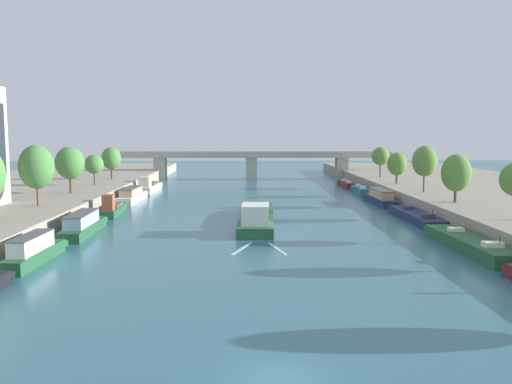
{
  "coord_description": "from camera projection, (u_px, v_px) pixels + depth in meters",
  "views": [
    {
      "loc": [
        -1.59,
        -24.04,
        11.61
      ],
      "look_at": [
        0.0,
        52.41,
        3.11
      ],
      "focal_mm": 37.47,
      "sensor_mm": 36.0,
      "label": 1
    }
  ],
  "objects": [
    {
      "name": "moored_boat_left_downstream",
      "position": [
        113.0,
        208.0,
        75.84
      ],
      "size": [
        2.29,
        10.41,
        3.21
      ],
      "color": "#235633",
      "rests_on": "ground"
    },
    {
      "name": "moored_boat_right_gap_after",
      "position": [
        380.0,
        198.0,
        87.53
      ],
      "size": [
        2.74,
        13.45,
        2.46
      ],
      "color": "#1E284C",
      "rests_on": "ground"
    },
    {
      "name": "moored_boat_right_second",
      "position": [
        416.0,
        216.0,
        70.65
      ],
      "size": [
        3.23,
        15.93,
        2.22
      ],
      "color": "#1E284C",
      "rests_on": "ground"
    },
    {
      "name": "barge_midriver",
      "position": [
        257.0,
        217.0,
        67.61
      ],
      "size": [
        5.1,
        22.88,
        3.46
      ],
      "color": "#235633",
      "rests_on": "ground"
    },
    {
      "name": "tree_left_by_lamp",
      "position": [
        94.0,
        164.0,
        94.35
      ],
      "size": [
        3.33,
        3.33,
        5.36
      ],
      "color": "brown",
      "rests_on": "quay_left"
    },
    {
      "name": "moored_boat_left_upstream",
      "position": [
        34.0,
        251.0,
        47.77
      ],
      "size": [
        2.28,
        10.99,
        2.63
      ],
      "color": "#235633",
      "rests_on": "ground"
    },
    {
      "name": "tree_right_second",
      "position": [
        425.0,
        161.0,
        82.87
      ],
      "size": [
        3.8,
        3.8,
        7.22
      ],
      "color": "brown",
      "rests_on": "quay_right"
    },
    {
      "name": "wake_behind_barge",
      "position": [
        260.0,
        249.0,
        53.65
      ],
      "size": [
        5.6,
        6.01,
        0.03
      ],
      "color": "#A5D1DB",
      "rests_on": "ground"
    },
    {
      "name": "ground_plane",
      "position": [
        279.0,
        380.0,
        25.21
      ],
      "size": [
        400.0,
        400.0,
        0.0
      ],
      "primitive_type": "plane",
      "color": "#336675"
    },
    {
      "name": "tree_left_end_of_row",
      "position": [
        111.0,
        158.0,
        106.86
      ],
      "size": [
        3.81,
        3.81,
        6.35
      ],
      "color": "brown",
      "rests_on": "quay_left"
    },
    {
      "name": "moored_boat_left_end",
      "position": [
        149.0,
        187.0,
        105.85
      ],
      "size": [
        2.98,
        13.81,
        3.26
      ],
      "color": "silver",
      "rests_on": "ground"
    },
    {
      "name": "moored_boat_left_far",
      "position": [
        132.0,
        195.0,
        90.48
      ],
      "size": [
        2.97,
        13.15,
        2.45
      ],
      "color": "silver",
      "rests_on": "ground"
    },
    {
      "name": "moored_boat_right_upstream",
      "position": [
        360.0,
        190.0,
        102.19
      ],
      "size": [
        1.98,
        10.52,
        2.37
      ],
      "color": "#23666B",
      "rests_on": "ground"
    },
    {
      "name": "bridge_far",
      "position": [
        251.0,
        161.0,
        133.21
      ],
      "size": [
        69.35,
        4.4,
        6.94
      ],
      "color": "#ADA899",
      "rests_on": "ground"
    },
    {
      "name": "tree_right_nearest",
      "position": [
        456.0,
        173.0,
        70.64
      ],
      "size": [
        3.87,
        3.87,
        6.42
      ],
      "color": "brown",
      "rests_on": "quay_right"
    },
    {
      "name": "moored_boat_right_near",
      "position": [
        346.0,
        184.0,
        114.86
      ],
      "size": [
        2.02,
        10.14,
        2.23
      ],
      "color": "maroon",
      "rests_on": "ground"
    },
    {
      "name": "tree_left_nearest",
      "position": [
        70.0,
        163.0,
        81.48
      ],
      "size": [
        4.36,
        4.36,
        7.14
      ],
      "color": "brown",
      "rests_on": "quay_left"
    },
    {
      "name": "moored_boat_right_midway",
      "position": [
        469.0,
        244.0,
        52.88
      ],
      "size": [
        3.72,
        16.64,
        2.43
      ],
      "color": "#235633",
      "rests_on": "ground"
    },
    {
      "name": "tree_right_third",
      "position": [
        397.0,
        164.0,
        96.83
      ],
      "size": [
        3.52,
        3.52,
        5.69
      ],
      "color": "brown",
      "rests_on": "quay_right"
    },
    {
      "name": "tree_right_midway",
      "position": [
        381.0,
        156.0,
        110.19
      ],
      "size": [
        3.65,
        3.65,
        6.29
      ],
      "color": "brown",
      "rests_on": "quay_right"
    },
    {
      "name": "moored_boat_left_lone",
      "position": [
        83.0,
        225.0,
        61.42
      ],
      "size": [
        2.76,
        13.03,
        2.56
      ],
      "color": "#235633",
      "rests_on": "ground"
    },
    {
      "name": "tree_left_second",
      "position": [
        36.0,
        167.0,
        67.0
      ],
      "size": [
        4.33,
        4.33,
        7.72
      ],
      "color": "brown",
      "rests_on": "quay_left"
    }
  ]
}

